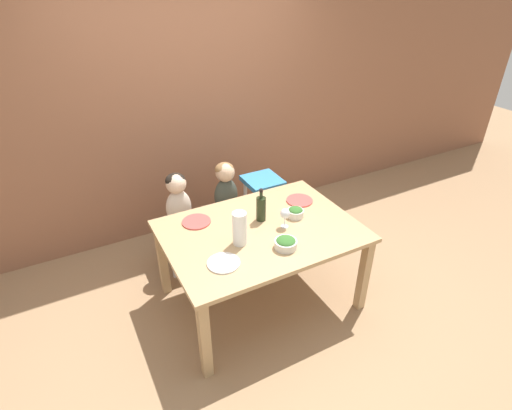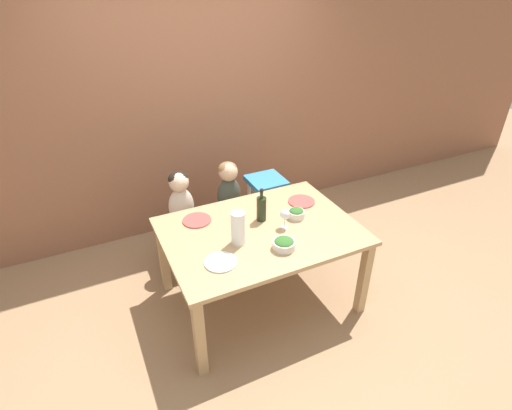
{
  "view_description": "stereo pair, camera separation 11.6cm",
  "coord_description": "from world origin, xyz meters",
  "px_view_note": "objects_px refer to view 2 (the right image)",
  "views": [
    {
      "loc": [
        -1.25,
        -2.26,
        2.51
      ],
      "look_at": [
        0.0,
        0.08,
        0.91
      ],
      "focal_mm": 28.0,
      "sensor_mm": 36.0,
      "label": 1
    },
    {
      "loc": [
        -1.15,
        -2.32,
        2.51
      ],
      "look_at": [
        0.0,
        0.08,
        0.91
      ],
      "focal_mm": 28.0,
      "sensor_mm": 36.0,
      "label": 2
    }
  ],
  "objects_px": {
    "wine_bottle": "(261,208)",
    "wine_glass_near": "(285,215)",
    "salad_bowl_large": "(284,244)",
    "dinner_plate_front_left": "(221,262)",
    "salad_bowl_small": "(296,213)",
    "paper_towel_roll": "(238,228)",
    "chair_right_highchair": "(266,193)",
    "person_child_center": "(229,185)",
    "person_child_left": "(180,195)",
    "dinner_plate_back_right": "(301,201)",
    "chair_far_center": "(230,217)",
    "chair_far_left": "(184,229)",
    "dinner_plate_back_left": "(197,220)"
  },
  "relations": [
    {
      "from": "dinner_plate_front_left",
      "to": "dinner_plate_back_right",
      "type": "xyz_separation_m",
      "value": [
        0.94,
        0.47,
        0.0
      ]
    },
    {
      "from": "dinner_plate_back_left",
      "to": "dinner_plate_back_right",
      "type": "height_order",
      "value": "same"
    },
    {
      "from": "chair_far_center",
      "to": "salad_bowl_small",
      "type": "xyz_separation_m",
      "value": [
        0.29,
        -0.74,
        0.39
      ]
    },
    {
      "from": "chair_right_highchair",
      "to": "person_child_center",
      "type": "xyz_separation_m",
      "value": [
        -0.4,
        0.0,
        0.18
      ]
    },
    {
      "from": "person_child_left",
      "to": "salad_bowl_small",
      "type": "relative_size",
      "value": 3.72
    },
    {
      "from": "paper_towel_roll",
      "to": "salad_bowl_small",
      "type": "bearing_deg",
      "value": 11.64
    },
    {
      "from": "dinner_plate_back_right",
      "to": "chair_far_center",
      "type": "bearing_deg",
      "value": 130.12
    },
    {
      "from": "chair_far_center",
      "to": "wine_glass_near",
      "type": "height_order",
      "value": "wine_glass_near"
    },
    {
      "from": "wine_bottle",
      "to": "dinner_plate_back_left",
      "type": "distance_m",
      "value": 0.53
    },
    {
      "from": "chair_right_highchair",
      "to": "wine_glass_near",
      "type": "relative_size",
      "value": 4.4
    },
    {
      "from": "person_child_center",
      "to": "dinner_plate_back_right",
      "type": "bearing_deg",
      "value": -49.98
    },
    {
      "from": "wine_glass_near",
      "to": "salad_bowl_large",
      "type": "bearing_deg",
      "value": -120.08
    },
    {
      "from": "person_child_center",
      "to": "dinner_plate_front_left",
      "type": "xyz_separation_m",
      "value": [
        -0.48,
        -1.02,
        -0.01
      ]
    },
    {
      "from": "person_child_center",
      "to": "person_child_left",
      "type": "bearing_deg",
      "value": 180.0
    },
    {
      "from": "wine_glass_near",
      "to": "dinner_plate_front_left",
      "type": "relative_size",
      "value": 0.7
    },
    {
      "from": "person_child_center",
      "to": "salad_bowl_small",
      "type": "distance_m",
      "value": 0.8
    },
    {
      "from": "wine_bottle",
      "to": "dinner_plate_back_right",
      "type": "height_order",
      "value": "wine_bottle"
    },
    {
      "from": "wine_glass_near",
      "to": "salad_bowl_small",
      "type": "height_order",
      "value": "wine_glass_near"
    },
    {
      "from": "paper_towel_roll",
      "to": "salad_bowl_large",
      "type": "height_order",
      "value": "paper_towel_roll"
    },
    {
      "from": "person_child_center",
      "to": "wine_bottle",
      "type": "height_order",
      "value": "wine_bottle"
    },
    {
      "from": "chair_right_highchair",
      "to": "paper_towel_roll",
      "type": "xyz_separation_m",
      "value": [
        -0.67,
        -0.86,
        0.3
      ]
    },
    {
      "from": "salad_bowl_large",
      "to": "chair_right_highchair",
      "type": "bearing_deg",
      "value": 69.56
    },
    {
      "from": "wine_bottle",
      "to": "wine_glass_near",
      "type": "height_order",
      "value": "wine_bottle"
    },
    {
      "from": "person_child_center",
      "to": "wine_glass_near",
      "type": "xyz_separation_m",
      "value": [
        0.14,
        -0.83,
        0.1
      ]
    },
    {
      "from": "person_child_left",
      "to": "dinner_plate_front_left",
      "type": "distance_m",
      "value": 1.02
    },
    {
      "from": "chair_far_center",
      "to": "wine_glass_near",
      "type": "distance_m",
      "value": 0.96
    },
    {
      "from": "chair_far_center",
      "to": "chair_right_highchair",
      "type": "xyz_separation_m",
      "value": [
        0.4,
        0.0,
        0.18
      ]
    },
    {
      "from": "chair_far_left",
      "to": "dinner_plate_front_left",
      "type": "bearing_deg",
      "value": -90.6
    },
    {
      "from": "salad_bowl_small",
      "to": "paper_towel_roll",
      "type": "bearing_deg",
      "value": -168.36
    },
    {
      "from": "dinner_plate_back_left",
      "to": "dinner_plate_front_left",
      "type": "bearing_deg",
      "value": -91.96
    },
    {
      "from": "paper_towel_roll",
      "to": "dinner_plate_back_left",
      "type": "height_order",
      "value": "paper_towel_roll"
    },
    {
      "from": "chair_right_highchair",
      "to": "salad_bowl_small",
      "type": "distance_m",
      "value": 0.78
    },
    {
      "from": "person_child_left",
      "to": "salad_bowl_large",
      "type": "bearing_deg",
      "value": -66.37
    },
    {
      "from": "chair_far_center",
      "to": "person_child_left",
      "type": "xyz_separation_m",
      "value": [
        -0.47,
        0.0,
        0.36
      ]
    },
    {
      "from": "person_child_left",
      "to": "dinner_plate_back_left",
      "type": "relative_size",
      "value": 2.21
    },
    {
      "from": "person_child_left",
      "to": "person_child_center",
      "type": "xyz_separation_m",
      "value": [
        0.47,
        0.0,
        0.0
      ]
    },
    {
      "from": "chair_right_highchair",
      "to": "chair_far_center",
      "type": "bearing_deg",
      "value": 180.0
    },
    {
      "from": "wine_glass_near",
      "to": "salad_bowl_small",
      "type": "bearing_deg",
      "value": 28.64
    },
    {
      "from": "salad_bowl_large",
      "to": "dinner_plate_front_left",
      "type": "bearing_deg",
      "value": 174.58
    },
    {
      "from": "person_child_left",
      "to": "paper_towel_roll",
      "type": "bearing_deg",
      "value": -77.22
    },
    {
      "from": "chair_far_left",
      "to": "chair_right_highchair",
      "type": "distance_m",
      "value": 0.88
    },
    {
      "from": "chair_right_highchair",
      "to": "dinner_plate_back_left",
      "type": "height_order",
      "value": "dinner_plate_back_left"
    },
    {
      "from": "wine_bottle",
      "to": "salad_bowl_large",
      "type": "height_order",
      "value": "wine_bottle"
    },
    {
      "from": "chair_far_left",
      "to": "chair_far_center",
      "type": "distance_m",
      "value": 0.47
    },
    {
      "from": "dinner_plate_front_left",
      "to": "wine_glass_near",
      "type": "bearing_deg",
      "value": 17.35
    },
    {
      "from": "chair_far_left",
      "to": "paper_towel_roll",
      "type": "bearing_deg",
      "value": -77.19
    },
    {
      "from": "salad_bowl_small",
      "to": "wine_bottle",
      "type": "bearing_deg",
      "value": 161.6
    },
    {
      "from": "chair_right_highchair",
      "to": "person_child_left",
      "type": "bearing_deg",
      "value": 179.88
    },
    {
      "from": "wine_bottle",
      "to": "dinner_plate_back_left",
      "type": "height_order",
      "value": "wine_bottle"
    },
    {
      "from": "wine_bottle",
      "to": "dinner_plate_back_left",
      "type": "bearing_deg",
      "value": 156.17
    }
  ]
}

